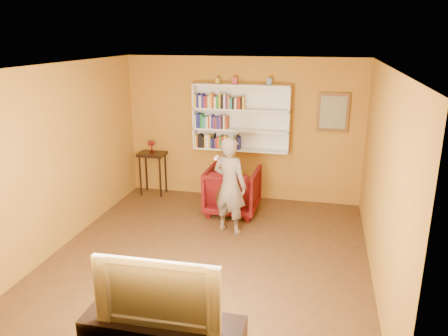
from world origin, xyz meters
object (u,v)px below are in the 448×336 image
at_px(console_table, 152,160).
at_px(armchair, 233,190).
at_px(bookshelf, 242,118).
at_px(ruby_lustre, 152,144).
at_px(person, 230,186).
at_px(television, 161,288).

xyz_separation_m(console_table, armchair, (1.74, -0.58, -0.28)).
bearing_deg(armchair, bookshelf, -89.35).
height_order(ruby_lustre, person, person).
height_order(bookshelf, console_table, bookshelf).
bearing_deg(console_table, armchair, -18.53).
bearing_deg(armchair, person, 99.69).
bearing_deg(ruby_lustre, armchair, -18.53).
distance_m(console_table, person, 2.32).
relative_size(ruby_lustre, person, 0.15).
bearing_deg(console_table, person, -36.57).
relative_size(console_table, armchair, 0.92).
relative_size(console_table, television, 0.73).
xyz_separation_m(ruby_lustre, armchair, (1.74, -0.58, -0.60)).
bearing_deg(bookshelf, console_table, -174.80).
distance_m(bookshelf, armchair, 1.39).
relative_size(armchair, person, 0.58).
relative_size(ruby_lustre, armchair, 0.26).
xyz_separation_m(armchair, television, (0.16, -3.92, 0.46)).
xyz_separation_m(console_table, television, (1.90, -4.50, 0.18)).
height_order(armchair, television, television).
bearing_deg(ruby_lustre, television, -67.10).
bearing_deg(television, console_table, 111.49).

